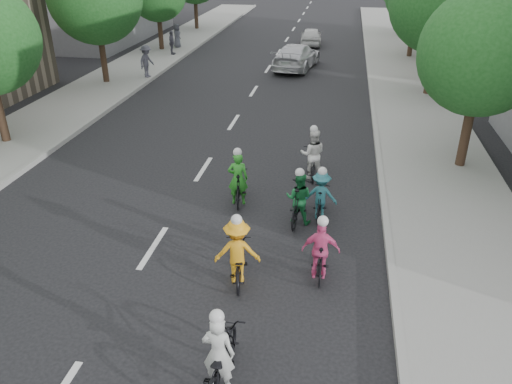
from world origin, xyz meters
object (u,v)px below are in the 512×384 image
(cyclist_0, at_px, (239,184))
(follow_car_lead, at_px, (296,56))
(spectator_0, at_px, (147,61))
(cyclist_1, at_px, (321,198))
(cyclist_5, at_px, (312,159))
(spectator_2, at_px, (177,36))
(cyclist_6, at_px, (299,201))
(spectator_1, at_px, (172,43))
(cyclist_4, at_px, (321,254))
(cyclist_3, at_px, (238,257))
(cyclist_2, at_px, (220,359))
(follow_car_trail, at_px, (311,36))

(cyclist_0, relative_size, follow_car_lead, 0.35)
(cyclist_0, bearing_deg, spectator_0, -67.98)
(cyclist_1, xyz_separation_m, cyclist_5, (-0.43, 2.65, 0.05))
(spectator_2, bearing_deg, follow_car_lead, -113.75)
(cyclist_6, distance_m, spectator_0, 17.37)
(cyclist_5, relative_size, cyclist_6, 0.95)
(cyclist_0, distance_m, cyclist_5, 3.00)
(spectator_1, bearing_deg, cyclist_4, -159.27)
(cyclist_3, height_order, cyclist_4, cyclist_3)
(cyclist_3, bearing_deg, follow_car_lead, -97.89)
(cyclist_0, height_order, cyclist_1, cyclist_0)
(cyclist_1, relative_size, cyclist_3, 0.88)
(cyclist_2, xyz_separation_m, follow_car_trail, (-0.76, 32.03, 0.05))
(cyclist_1, xyz_separation_m, cyclist_2, (-1.41, -6.38, -0.03))
(cyclist_2, height_order, cyclist_4, cyclist_2)
(cyclist_2, bearing_deg, cyclist_1, -100.10)
(cyclist_6, height_order, spectator_1, spectator_1)
(cyclist_3, relative_size, spectator_2, 1.12)
(spectator_1, bearing_deg, spectator_2, 4.56)
(cyclist_0, xyz_separation_m, cyclist_3, (0.77, -3.81, 0.03))
(cyclist_3, xyz_separation_m, follow_car_trail, (-0.45, 28.98, -0.03))
(follow_car_trail, bearing_deg, cyclist_6, 90.21)
(cyclist_6, xyz_separation_m, spectator_2, (-10.90, 22.80, 0.30))
(cyclist_6, xyz_separation_m, follow_car_trail, (-1.58, 25.98, -0.02))
(follow_car_trail, relative_size, spectator_1, 2.42)
(cyclist_2, relative_size, spectator_1, 1.30)
(cyclist_1, xyz_separation_m, spectator_2, (-11.49, 22.47, 0.34))
(cyclist_0, bearing_deg, follow_car_trail, -99.42)
(spectator_0, bearing_deg, spectator_1, 19.04)
(follow_car_lead, bearing_deg, follow_car_trail, -83.42)
(spectator_0, bearing_deg, cyclist_1, -129.36)
(cyclist_3, relative_size, cyclist_5, 0.97)
(cyclist_0, distance_m, cyclist_3, 3.88)
(cyclist_4, relative_size, cyclist_6, 0.85)
(spectator_2, bearing_deg, cyclist_2, -158.13)
(cyclist_6, bearing_deg, cyclist_4, 112.32)
(cyclist_0, xyz_separation_m, cyclist_5, (2.06, 2.18, 0.03))
(cyclist_5, relative_size, spectator_0, 1.05)
(spectator_2, bearing_deg, spectator_0, -170.69)
(cyclist_5, xyz_separation_m, cyclist_6, (-0.17, -2.99, -0.01))
(cyclist_2, height_order, follow_car_lead, cyclist_2)
(cyclist_4, bearing_deg, follow_car_trail, -87.77)
(cyclist_6, distance_m, spectator_1, 22.88)
(cyclist_1, height_order, follow_car_lead, cyclist_1)
(cyclist_1, relative_size, spectator_2, 0.99)
(follow_car_trail, bearing_deg, follow_car_lead, 84.26)
(cyclist_0, bearing_deg, cyclist_4, 119.98)
(cyclist_3, distance_m, cyclist_4, 1.95)
(follow_car_trail, bearing_deg, cyclist_2, 88.10)
(cyclist_2, height_order, follow_car_trail, cyclist_2)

